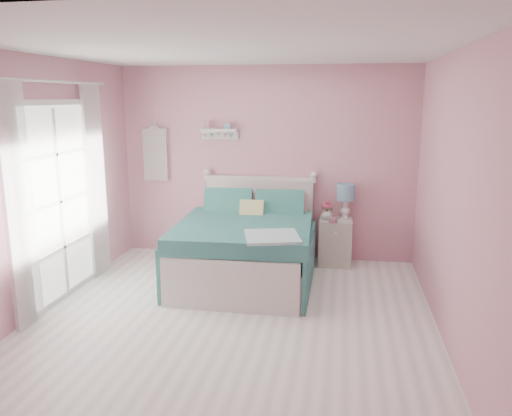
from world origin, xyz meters
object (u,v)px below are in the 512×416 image
(bed, at_px, (247,248))
(teacup, at_px, (333,219))
(table_lamp, at_px, (346,195))
(nightstand, at_px, (335,242))
(vase, at_px, (327,214))

(bed, distance_m, teacup, 1.20)
(table_lamp, distance_m, teacup, 0.39)
(bed, distance_m, nightstand, 1.29)
(bed, distance_m, table_lamp, 1.52)
(bed, xyz_separation_m, teacup, (1.01, 0.59, 0.26))
(vase, relative_size, teacup, 1.43)
(teacup, bearing_deg, bed, -149.93)
(bed, height_order, nightstand, bed)
(nightstand, xyz_separation_m, teacup, (-0.03, -0.17, 0.35))
(bed, height_order, table_lamp, bed)
(nightstand, xyz_separation_m, table_lamp, (0.11, 0.05, 0.63))
(bed, relative_size, table_lamp, 4.24)
(table_lamp, bearing_deg, nightstand, -155.17)
(nightstand, relative_size, vase, 4.04)
(nightstand, height_order, teacup, teacup)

